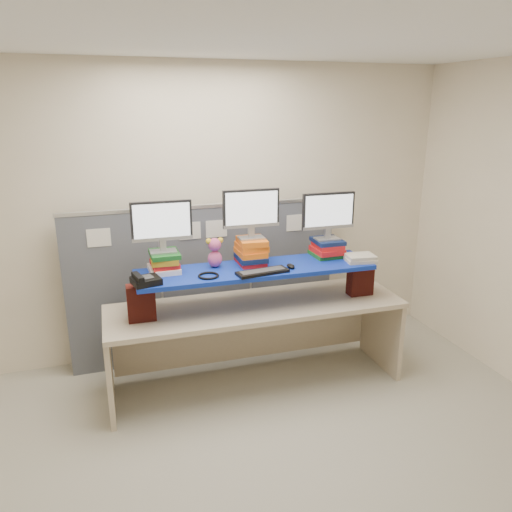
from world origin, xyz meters
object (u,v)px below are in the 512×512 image
object	(u,v)px
desk	(256,321)
desk_phone	(145,280)
monitor_left	(162,224)
monitor_right	(328,213)
keyboard	(262,272)
blue_board	(256,269)
monitor_center	(251,211)

from	to	relation	value
desk	desk_phone	bearing A→B (deg)	-171.23
desk	monitor_left	distance (m)	1.17
monitor_left	desk_phone	xyz separation A→B (m)	(-0.18, -0.26, -0.37)
desk	monitor_right	distance (m)	1.13
desk	monitor_right	world-z (taller)	monitor_right
monitor_left	desk_phone	distance (m)	0.49
keyboard	blue_board	bearing A→B (deg)	83.60
monitor_left	keyboard	distance (m)	0.89
monitor_left	keyboard	bearing A→B (deg)	-20.45
monitor_center	desk_phone	size ratio (longest dim) A/B	2.03
blue_board	monitor_left	xyz separation A→B (m)	(-0.74, 0.13, 0.42)
monitor_left	desk_phone	world-z (taller)	monitor_left
blue_board	keyboard	size ratio (longest dim) A/B	4.49
monitor_center	monitor_right	world-z (taller)	monitor_center
monitor_right	desk_phone	xyz separation A→B (m)	(-1.63, -0.23, -0.36)
blue_board	monitor_left	bearing A→B (deg)	170.99
desk	keyboard	size ratio (longest dim) A/B	5.74
keyboard	desk_phone	distance (m)	0.93
blue_board	desk_phone	xyz separation A→B (m)	(-0.93, -0.13, 0.05)
monitor_left	monitor_right	distance (m)	1.44
blue_board	desk_phone	size ratio (longest dim) A/B	8.38
monitor_right	desk_phone	size ratio (longest dim) A/B	2.03
monitor_center	keyboard	size ratio (longest dim) A/B	1.09
monitor_center	desk	bearing A→B (deg)	-87.30
desk	monitor_right	bearing A→B (deg)	9.63
monitor_left	monitor_right	size ratio (longest dim) A/B	1.00
blue_board	keyboard	world-z (taller)	keyboard
monitor_left	monitor_center	bearing A→B (deg)	-0.00
keyboard	desk_phone	bearing A→B (deg)	170.58
desk_phone	monitor_center	bearing A→B (deg)	2.55
blue_board	keyboard	xyz separation A→B (m)	(0.00, -0.16, 0.03)
desk	monitor_left	xyz separation A→B (m)	(-0.74, 0.13, 0.89)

